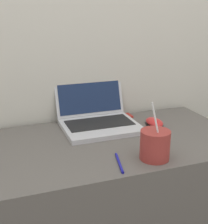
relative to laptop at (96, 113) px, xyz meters
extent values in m
cube|color=silver|center=(-0.07, 0.13, 0.44)|extent=(7.00, 0.04, 2.50)
cube|color=#5B5651|center=(-0.07, -0.19, -0.43)|extent=(1.20, 0.57, 0.76)
cube|color=silver|center=(0.00, -0.06, -0.05)|extent=(0.33, 0.26, 0.02)
cube|color=black|center=(0.00, -0.04, -0.03)|extent=(0.29, 0.14, 0.00)
cube|color=silver|center=(0.00, 0.11, 0.08)|extent=(0.33, 0.09, 0.24)
cube|color=#19284C|center=(0.00, 0.10, 0.08)|extent=(0.30, 0.07, 0.21)
cylinder|color=#9E332D|center=(0.08, -0.39, 0.00)|extent=(0.10, 0.10, 0.10)
cylinder|color=black|center=(0.08, -0.39, 0.04)|extent=(0.09, 0.09, 0.01)
cylinder|color=white|center=(0.08, -0.40, 0.07)|extent=(0.04, 0.02, 0.17)
ellipsoid|color=black|center=(0.24, -0.10, -0.05)|extent=(0.07, 0.11, 0.01)
ellipsoid|color=red|center=(0.24, -0.10, -0.04)|extent=(0.07, 0.11, 0.03)
cube|color=#B2261E|center=(0.19, 0.05, -0.05)|extent=(0.02, 0.06, 0.01)
cylinder|color=#191999|center=(-0.05, -0.39, -0.05)|extent=(0.04, 0.13, 0.01)
camera|label=1|loc=(-0.42, -1.26, 0.44)|focal=50.00mm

